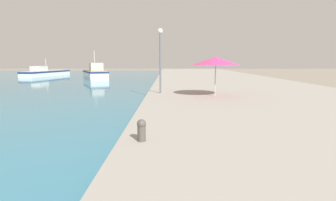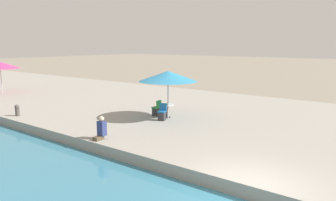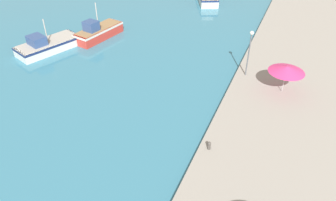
{
  "view_description": "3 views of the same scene",
  "coord_description": "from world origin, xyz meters",
  "px_view_note": "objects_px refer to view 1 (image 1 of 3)",
  "views": [
    {
      "loc": [
        1.48,
        6.95,
        2.84
      ],
      "look_at": [
        1.5,
        16.98,
        1.3
      ],
      "focal_mm": 28.0,
      "sensor_mm": 36.0,
      "label": 1
    },
    {
      "loc": [
        -8.51,
        -3.62,
        4.58
      ],
      "look_at": [
        5.46,
        7.14,
        1.5
      ],
      "focal_mm": 35.0,
      "sensor_mm": 36.0,
      "label": 2
    },
    {
      "loc": [
        4.72,
        -2.67,
        16.74
      ],
      "look_at": [
        -4.0,
        18.0,
        1.1
      ],
      "focal_mm": 35.0,
      "sensor_mm": 36.0,
      "label": 3
    }
  ],
  "objects_px": {
    "cafe_umbrella_white": "(215,61)",
    "lamppost": "(160,50)",
    "fishing_boat_far": "(95,73)",
    "mooring_bollard": "(141,130)",
    "fishing_boat_distant": "(45,73)"
  },
  "relations": [
    {
      "from": "cafe_umbrella_white",
      "to": "lamppost",
      "type": "bearing_deg",
      "value": 155.54
    },
    {
      "from": "fishing_boat_far",
      "to": "mooring_bollard",
      "type": "relative_size",
      "value": 12.76
    },
    {
      "from": "mooring_bollard",
      "to": "lamppost",
      "type": "relative_size",
      "value": 0.14
    },
    {
      "from": "mooring_bollard",
      "to": "lamppost",
      "type": "bearing_deg",
      "value": 88.88
    },
    {
      "from": "fishing_boat_distant",
      "to": "cafe_umbrella_white",
      "type": "relative_size",
      "value": 3.59
    },
    {
      "from": "cafe_umbrella_white",
      "to": "fishing_boat_distant",
      "type": "bearing_deg",
      "value": 129.54
    },
    {
      "from": "lamppost",
      "to": "fishing_boat_far",
      "type": "bearing_deg",
      "value": 116.34
    },
    {
      "from": "fishing_boat_distant",
      "to": "fishing_boat_far",
      "type": "bearing_deg",
      "value": -22.27
    },
    {
      "from": "fishing_boat_far",
      "to": "lamppost",
      "type": "distance_m",
      "value": 24.21
    },
    {
      "from": "fishing_boat_far",
      "to": "cafe_umbrella_white",
      "type": "bearing_deg",
      "value": -83.2
    },
    {
      "from": "fishing_boat_far",
      "to": "fishing_boat_distant",
      "type": "relative_size",
      "value": 0.74
    },
    {
      "from": "fishing_boat_far",
      "to": "lamppost",
      "type": "relative_size",
      "value": 1.83
    },
    {
      "from": "fishing_boat_far",
      "to": "cafe_umbrella_white",
      "type": "relative_size",
      "value": 2.66
    },
    {
      "from": "fishing_boat_distant",
      "to": "mooring_bollard",
      "type": "xyz_separation_m",
      "value": [
        21.57,
        -40.6,
        0.18
      ]
    },
    {
      "from": "fishing_boat_distant",
      "to": "lamppost",
      "type": "xyz_separation_m",
      "value": [
        21.79,
        -29.16,
        2.92
      ]
    }
  ]
}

